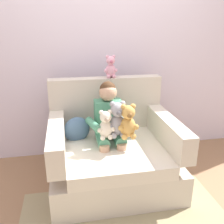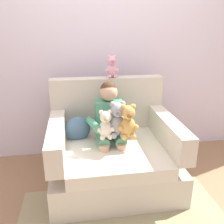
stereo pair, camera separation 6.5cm
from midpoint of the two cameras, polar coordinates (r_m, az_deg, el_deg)
ground_plane at (r=2.64m, az=-0.46°, el=-15.61°), size 8.00×8.00×0.00m
back_wall at (r=2.91m, az=-3.31°, el=15.24°), size 6.00×0.10×2.60m
armchair at (r=2.52m, az=-0.67°, el=-9.25°), size 1.18×1.00×0.98m
seated_child at (r=2.41m, az=-1.39°, el=-2.00°), size 0.45×0.39×0.82m
plush_honey at (r=2.26m, az=2.81°, el=-2.33°), size 0.19×0.16×0.32m
plush_cream at (r=2.25m, az=-2.28°, el=-3.02°), size 0.16×0.13×0.27m
plush_grey at (r=2.28m, az=0.45°, el=-1.85°), size 0.20×0.16×0.34m
plush_pink_on_backrest at (r=2.62m, az=-1.03°, el=10.14°), size 0.14×0.11×0.23m
throw_pillow at (r=2.52m, az=-8.72°, el=-3.98°), size 0.28×0.16×0.26m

